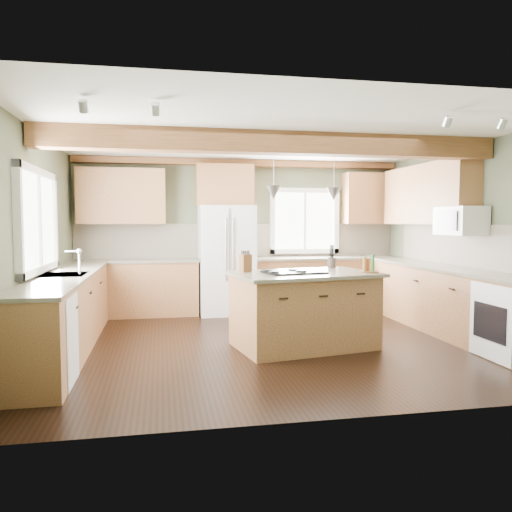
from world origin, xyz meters
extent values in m
plane|color=black|center=(0.00, 0.00, 0.00)|extent=(5.60, 5.60, 0.00)
plane|color=silver|center=(0.00, 0.00, 2.60)|extent=(5.60, 5.60, 0.00)
plane|color=#3F4631|center=(0.00, 2.50, 1.30)|extent=(5.60, 0.00, 5.60)
plane|color=#3F4631|center=(-2.80, 0.00, 1.30)|extent=(0.00, 5.00, 5.00)
plane|color=#3F4631|center=(2.80, 0.00, 1.30)|extent=(0.00, 5.00, 5.00)
cube|color=#4F2B16|center=(0.00, -0.27, 2.47)|extent=(5.55, 0.26, 0.26)
cube|color=#4F2B16|center=(0.00, 2.40, 2.54)|extent=(5.55, 0.20, 0.10)
cube|color=brown|center=(0.00, 2.48, 1.21)|extent=(5.58, 0.03, 0.58)
cube|color=brown|center=(2.78, 0.05, 1.21)|extent=(0.03, 3.70, 0.58)
cube|color=brown|center=(-1.79, 2.20, 0.44)|extent=(2.02, 0.60, 0.88)
cube|color=#4A4436|center=(-1.79, 2.20, 0.90)|extent=(2.06, 0.64, 0.04)
cube|color=brown|center=(1.49, 2.20, 0.44)|extent=(2.62, 0.60, 0.88)
cube|color=#4A4436|center=(1.49, 2.20, 0.90)|extent=(2.66, 0.64, 0.04)
cube|color=brown|center=(-2.50, 0.05, 0.44)|extent=(0.60, 3.70, 0.88)
cube|color=#4A4436|center=(-2.50, 0.05, 0.90)|extent=(0.64, 3.74, 0.04)
cube|color=brown|center=(2.50, 0.05, 0.44)|extent=(0.60, 3.70, 0.88)
cube|color=#4A4436|center=(2.50, 0.05, 0.90)|extent=(0.64, 3.74, 0.04)
cube|color=brown|center=(-1.99, 2.33, 1.95)|extent=(1.40, 0.35, 0.90)
cube|color=brown|center=(-0.30, 2.33, 2.15)|extent=(0.96, 0.35, 0.70)
cube|color=brown|center=(2.62, 0.90, 1.95)|extent=(0.35, 2.20, 0.90)
cube|color=brown|center=(2.30, 2.33, 1.95)|extent=(0.90, 0.35, 0.90)
cube|color=white|center=(-2.78, 0.05, 1.55)|extent=(0.04, 1.60, 1.05)
cube|color=white|center=(1.15, 2.48, 1.55)|extent=(1.10, 0.04, 1.00)
cube|color=#262628|center=(-2.50, 0.05, 0.91)|extent=(0.50, 0.65, 0.03)
cylinder|color=#B2B2B7|center=(-2.32, 0.05, 1.05)|extent=(0.02, 0.02, 0.28)
cube|color=white|center=(-2.49, -1.25, 0.43)|extent=(0.60, 0.60, 0.84)
cube|color=white|center=(2.58, -0.05, 1.55)|extent=(0.40, 0.70, 0.38)
cone|color=#B2B2B7|center=(-0.06, -0.34, 1.88)|extent=(0.18, 0.18, 0.16)
cone|color=#B2B2B7|center=(0.74, -0.20, 1.88)|extent=(0.18, 0.18, 0.16)
cube|color=white|center=(-0.30, 2.12, 0.90)|extent=(0.90, 0.74, 1.80)
cube|color=brown|center=(0.34, -0.27, 0.44)|extent=(1.76, 1.26, 0.88)
cube|color=#4A4436|center=(0.34, -0.27, 0.90)|extent=(1.89, 1.38, 0.04)
cube|color=black|center=(0.21, -0.30, 0.93)|extent=(0.77, 0.58, 0.02)
cube|color=brown|center=(-0.35, -0.07, 1.03)|extent=(0.16, 0.15, 0.22)
cylinder|color=#3D3430|center=(0.87, 0.22, 0.99)|extent=(0.11, 0.11, 0.14)
camera|label=1|loc=(-1.37, -6.11, 1.54)|focal=35.00mm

